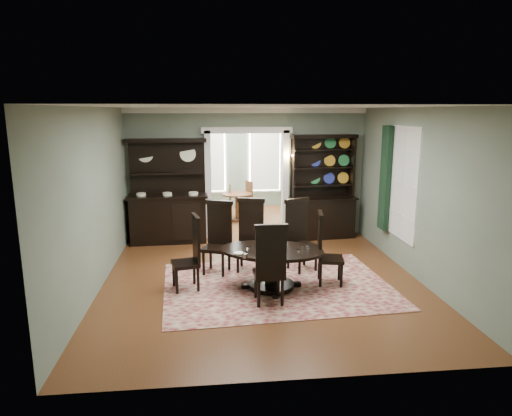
{
  "coord_description": "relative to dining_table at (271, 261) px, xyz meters",
  "views": [
    {
      "loc": [
        -0.91,
        -7.49,
        2.94
      ],
      "look_at": [
        -0.04,
        0.6,
        1.19
      ],
      "focal_mm": 32.0,
      "sensor_mm": 36.0,
      "label": 1
    }
  ],
  "objects": [
    {
      "name": "right_window",
      "position": [
        2.57,
        1.24,
        1.12
      ],
      "size": [
        0.15,
        1.47,
        2.12
      ],
      "color": "white",
      "rests_on": "wall_right"
    },
    {
      "name": "chair_near",
      "position": [
        -0.12,
        -0.69,
        0.21
      ],
      "size": [
        0.5,
        0.47,
        1.31
      ],
      "rotation": [
        0.0,
        0.0,
        0.02
      ],
      "color": "black",
      "rests_on": "rug"
    },
    {
      "name": "chair_end_left",
      "position": [
        -1.33,
        0.12,
        0.19
      ],
      "size": [
        0.53,
        0.55,
        1.26
      ],
      "rotation": [
        0.0,
        0.0,
        1.78
      ],
      "color": "black",
      "rests_on": "rug"
    },
    {
      "name": "parlor_table",
      "position": [
        -0.25,
        4.9,
        0.01
      ],
      "size": [
        0.81,
        0.81,
        0.75
      ],
      "color": "#593319",
      "rests_on": "parlor_floor"
    },
    {
      "name": "doorway_trim",
      "position": [
        -0.12,
        3.31,
        1.14
      ],
      "size": [
        2.08,
        0.25,
        2.57
      ],
      "color": "silver",
      "rests_on": "floor"
    },
    {
      "name": "chair_end_right",
      "position": [
        0.93,
        0.1,
        0.19
      ],
      "size": [
        0.52,
        0.54,
        1.26
      ],
      "rotation": [
        0.0,
        0.0,
        -1.75
      ],
      "color": "black",
      "rests_on": "rug"
    },
    {
      "name": "welsh_dresser",
      "position": [
        1.63,
        3.05,
        0.39
      ],
      "size": [
        1.59,
        0.72,
        2.4
      ],
      "rotation": [
        0.0,
        0.0,
        0.1
      ],
      "color": "black",
      "rests_on": "floor"
    },
    {
      "name": "parlor_chair_right",
      "position": [
        0.21,
        5.17,
        0.08
      ],
      "size": [
        0.49,
        0.48,
        1.04
      ],
      "rotation": [
        0.0,
        0.0,
        -1.2
      ],
      "color": "#593319",
      "rests_on": "parlor_floor"
    },
    {
      "name": "centerpiece",
      "position": [
        0.02,
        -0.04,
        0.27
      ],
      "size": [
        1.25,
        0.81,
        0.21
      ],
      "color": "white",
      "rests_on": "dining_table"
    },
    {
      "name": "chair_far_mid",
      "position": [
        -0.26,
        1.03,
        0.23
      ],
      "size": [
        0.6,
        0.58,
        1.34
      ],
      "rotation": [
        0.0,
        0.0,
        2.88
      ],
      "color": "black",
      "rests_on": "rug"
    },
    {
      "name": "parlor",
      "position": [
        -0.12,
        5.84,
        1.04
      ],
      "size": [
        3.51,
        3.5,
        3.01
      ],
      "color": "#5D3018",
      "rests_on": "ground"
    },
    {
      "name": "sideboard",
      "position": [
        -1.93,
        3.03,
        0.34
      ],
      "size": [
        1.8,
        0.7,
        2.33
      ],
      "rotation": [
        0.0,
        0.0,
        0.04
      ],
      "color": "black",
      "rests_on": "floor"
    },
    {
      "name": "chair_far_left",
      "position": [
        -0.86,
        0.94,
        0.22
      ],
      "size": [
        0.62,
        0.61,
        1.33
      ],
      "rotation": [
        0.0,
        0.0,
        2.78
      ],
      "color": "black",
      "rests_on": "rug"
    },
    {
      "name": "room",
      "position": [
        -0.12,
        0.35,
        1.1
      ],
      "size": [
        5.51,
        6.01,
        3.01
      ],
      "color": "#5D3018",
      "rests_on": "ground"
    },
    {
      "name": "dining_table",
      "position": [
        0.0,
        0.0,
        0.0
      ],
      "size": [
        1.97,
        1.97,
        0.68
      ],
      "rotation": [
        0.0,
        0.0,
        -0.27
      ],
      "color": "black",
      "rests_on": "rug"
    },
    {
      "name": "parlor_chair_left",
      "position": [
        -0.54,
        5.19,
        0.05
      ],
      "size": [
        0.43,
        0.41,
        0.98
      ],
      "rotation": [
        0.0,
        0.0,
        1.47
      ],
      "color": "#593319",
      "rests_on": "parlor_floor"
    },
    {
      "name": "chair_far_right",
      "position": [
        0.65,
        0.92,
        0.23
      ],
      "size": [
        0.64,
        0.63,
        1.34
      ],
      "rotation": [
        0.0,
        0.0,
        3.55
      ],
      "color": "black",
      "rests_on": "rug"
    },
    {
      "name": "rug",
      "position": [
        0.11,
        0.1,
        -0.47
      ],
      "size": [
        3.98,
        3.04,
        0.01
      ],
      "primitive_type": "cube",
      "rotation": [
        0.0,
        0.0,
        0.07
      ],
      "color": "maroon",
      "rests_on": "floor"
    },
    {
      "name": "wall_sconce",
      "position": [
        0.83,
        3.15,
        1.41
      ],
      "size": [
        0.27,
        0.21,
        0.21
      ],
      "color": "#C08233",
      "rests_on": "back_wall_right"
    }
  ]
}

